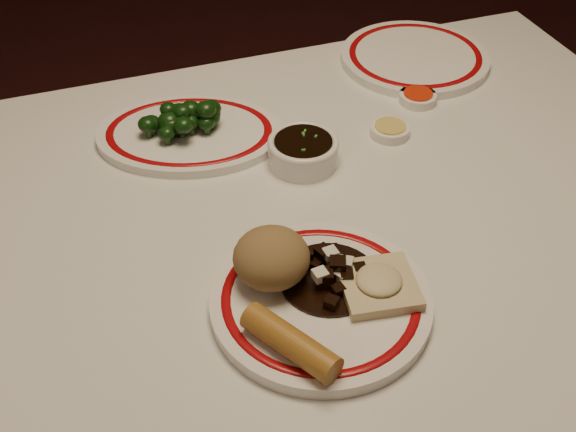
# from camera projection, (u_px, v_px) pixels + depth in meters

# --- Properties ---
(dining_table) EXTENTS (1.20, 0.90, 0.75)m
(dining_table) POSITION_uv_depth(u_px,v_px,m) (331.00, 249.00, 1.10)
(dining_table) COLOR silver
(dining_table) RESTS_ON ground
(main_plate) EXTENTS (0.34, 0.34, 0.02)m
(main_plate) POSITION_uv_depth(u_px,v_px,m) (321.00, 301.00, 0.88)
(main_plate) COLOR white
(main_plate) RESTS_ON dining_table
(rice_mound) EXTENTS (0.10, 0.10, 0.07)m
(rice_mound) POSITION_uv_depth(u_px,v_px,m) (271.00, 258.00, 0.88)
(rice_mound) COLOR olive
(rice_mound) RESTS_ON main_plate
(spring_roll) EXTENTS (0.09, 0.13, 0.03)m
(spring_roll) POSITION_uv_depth(u_px,v_px,m) (291.00, 342.00, 0.80)
(spring_roll) COLOR #A16D27
(spring_roll) RESTS_ON main_plate
(fried_wonton) EXTENTS (0.10, 0.10, 0.03)m
(fried_wonton) POSITION_uv_depth(u_px,v_px,m) (379.00, 284.00, 0.88)
(fried_wonton) COLOR #CABB8E
(fried_wonton) RESTS_ON main_plate
(stirfry_heap) EXTENTS (0.13, 0.13, 0.03)m
(stirfry_heap) POSITION_uv_depth(u_px,v_px,m) (331.00, 274.00, 0.90)
(stirfry_heap) COLOR black
(stirfry_heap) RESTS_ON main_plate
(broccoli_plate) EXTENTS (0.35, 0.33, 0.02)m
(broccoli_plate) POSITION_uv_depth(u_px,v_px,m) (189.00, 134.00, 1.16)
(broccoli_plate) COLOR white
(broccoli_plate) RESTS_ON dining_table
(broccoli_pile) EXTENTS (0.13, 0.08, 0.05)m
(broccoli_pile) POSITION_uv_depth(u_px,v_px,m) (187.00, 118.00, 1.13)
(broccoli_pile) COLOR #23471C
(broccoli_pile) RESTS_ON broccoli_plate
(soy_bowl) EXTENTS (0.11, 0.11, 0.04)m
(soy_bowl) POSITION_uv_depth(u_px,v_px,m) (303.00, 152.00, 1.10)
(soy_bowl) COLOR white
(soy_bowl) RESTS_ON dining_table
(sweet_sour_dish) EXTENTS (0.06, 0.06, 0.02)m
(sweet_sour_dish) POSITION_uv_depth(u_px,v_px,m) (418.00, 98.00, 1.24)
(sweet_sour_dish) COLOR white
(sweet_sour_dish) RESTS_ON dining_table
(mustard_dish) EXTENTS (0.06, 0.06, 0.02)m
(mustard_dish) POSITION_uv_depth(u_px,v_px,m) (390.00, 130.00, 1.16)
(mustard_dish) COLOR white
(mustard_dish) RESTS_ON dining_table
(far_plate) EXTENTS (0.36, 0.36, 0.02)m
(far_plate) POSITION_uv_depth(u_px,v_px,m) (415.00, 57.00, 1.34)
(far_plate) COLOR white
(far_plate) RESTS_ON dining_table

